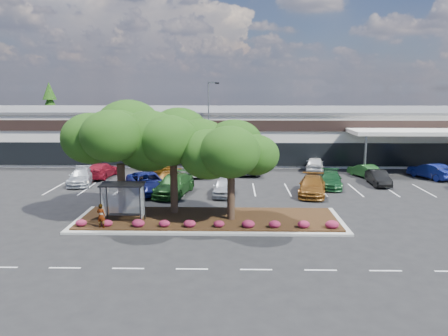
{
  "coord_description": "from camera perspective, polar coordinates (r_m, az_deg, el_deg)",
  "views": [
    {
      "loc": [
        -0.35,
        -24.45,
        8.87
      ],
      "look_at": [
        -1.1,
        9.89,
        2.6
      ],
      "focal_mm": 35.0,
      "sensor_mm": 36.0,
      "label": 1
    }
  ],
  "objects": [
    {
      "name": "retail_store",
      "position": [
        58.64,
        1.66,
        4.75
      ],
      "size": [
        80.4,
        25.2,
        6.25
      ],
      "color": "silver",
      "rests_on": "ground"
    },
    {
      "name": "car_1",
      "position": [
        38.31,
        -9.97,
        -1.9
      ],
      "size": [
        5.07,
        6.71,
        1.69
      ],
      "primitive_type": "imported",
      "rotation": [
        0.0,
        0.0,
        0.42
      ],
      "color": "navy",
      "rests_on": "ground"
    },
    {
      "name": "car_15",
      "position": [
        46.47,
        17.85,
        -0.33
      ],
      "size": [
        2.73,
        4.29,
        1.33
      ],
      "primitive_type": "imported",
      "rotation": [
        0.0,
        0.0,
        3.5
      ],
      "color": "#1F5120",
      "rests_on": "ground"
    },
    {
      "name": "car_13",
      "position": [
        46.28,
        3.24,
        0.29
      ],
      "size": [
        3.12,
        5.97,
        1.61
      ],
      "primitive_type": "imported",
      "rotation": [
        0.0,
        0.0,
        3.06
      ],
      "color": "#56575D",
      "rests_on": "ground"
    },
    {
      "name": "car_11",
      "position": [
        45.01,
        -3.34,
        -0.16
      ],
      "size": [
        2.5,
        4.87,
        1.35
      ],
      "primitive_type": "imported",
      "rotation": [
        0.0,
        0.0,
        3.28
      ],
      "color": "silver",
      "rests_on": "ground"
    },
    {
      "name": "conifer_north_west",
      "position": [
        76.54,
        -21.7,
        6.72
      ],
      "size": [
        4.4,
        4.4,
        10.0
      ],
      "primitive_type": "cone",
      "color": "#1A3B0E",
      "rests_on": "ground"
    },
    {
      "name": "landscape_island",
      "position": [
        29.81,
        -1.99,
        -6.72
      ],
      "size": [
        18.0,
        6.0,
        0.26
      ],
      "color": "#A7A7A2",
      "rests_on": "ground"
    },
    {
      "name": "lane_markings",
      "position": [
        35.99,
        1.55,
        -3.92
      ],
      "size": [
        33.12,
        20.06,
        0.01
      ],
      "color": "silver",
      "rests_on": "ground"
    },
    {
      "name": "car_2",
      "position": [
        39.62,
        -7.34,
        -1.6
      ],
      "size": [
        2.28,
        5.11,
        1.46
      ],
      "primitive_type": "imported",
      "rotation": [
        0.0,
        0.0,
        -0.05
      ],
      "color": "brown",
      "rests_on": "ground"
    },
    {
      "name": "car_12",
      "position": [
        47.08,
        3.27,
        0.47
      ],
      "size": [
        2.79,
        5.76,
        1.62
      ],
      "primitive_type": "imported",
      "rotation": [
        0.0,
        0.0,
        3.05
      ],
      "color": "silver",
      "rests_on": "ground"
    },
    {
      "name": "car_3",
      "position": [
        37.18,
        -6.55,
        -2.19
      ],
      "size": [
        3.44,
        6.18,
        1.69
      ],
      "primitive_type": "imported",
      "rotation": [
        0.0,
        0.0,
        -0.19
      ],
      "color": "#1D4D1C",
      "rests_on": "ground"
    },
    {
      "name": "car_5",
      "position": [
        37.53,
        11.44,
        -2.32
      ],
      "size": [
        3.19,
        5.66,
        1.55
      ],
      "primitive_type": "imported",
      "rotation": [
        0.0,
        0.0,
        -0.2
      ],
      "color": "brown",
      "rests_on": "ground"
    },
    {
      "name": "car_0",
      "position": [
        43.05,
        -18.16,
        -1.09
      ],
      "size": [
        2.78,
        5.23,
        1.44
      ],
      "primitive_type": "imported",
      "rotation": [
        0.0,
        0.0,
        0.16
      ],
      "color": "#A5AAB2",
      "rests_on": "ground"
    },
    {
      "name": "bus_shelter",
      "position": [
        29.07,
        -13.04,
        -2.98
      ],
      "size": [
        2.75,
        1.55,
        2.59
      ],
      "color": "black",
      "rests_on": "landscape_island"
    },
    {
      "name": "ground",
      "position": [
        26.01,
        1.98,
        -9.6
      ],
      "size": [
        160.0,
        160.0,
        0.0
      ],
      "primitive_type": "plane",
      "color": "black",
      "rests_on": "ground"
    },
    {
      "name": "car_16",
      "position": [
        48.09,
        25.37,
        -0.35
      ],
      "size": [
        3.42,
        4.97,
        1.55
      ],
      "primitive_type": "imported",
      "rotation": [
        0.0,
        0.0,
        3.56
      ],
      "color": "navy",
      "rests_on": "ground"
    },
    {
      "name": "island_tree_west",
      "position": [
        30.31,
        -13.38,
        1.21
      ],
      "size": [
        7.2,
        7.2,
        7.89
      ],
      "primitive_type": null,
      "color": "#1A3B0E",
      "rests_on": "landscape_island"
    },
    {
      "name": "car_6",
      "position": [
        40.83,
        13.75,
        -1.49
      ],
      "size": [
        2.82,
        5.13,
        1.41
      ],
      "primitive_type": "imported",
      "rotation": [
        0.0,
        0.0,
        -0.18
      ],
      "color": "#174923",
      "rests_on": "ground"
    },
    {
      "name": "car_4",
      "position": [
        36.69,
        -0.01,
        -2.46
      ],
      "size": [
        1.98,
        4.41,
        1.47
      ],
      "primitive_type": "imported",
      "rotation": [
        0.0,
        0.0,
        -0.06
      ],
      "color": "#A9ADB6",
      "rests_on": "ground"
    },
    {
      "name": "light_pole",
      "position": [
        48.02,
        -1.88,
        4.84
      ],
      "size": [
        1.43,
        0.5,
        9.65
      ],
      "rotation": [
        0.0,
        0.0,
        0.03
      ],
      "color": "#A7A7A2",
      "rests_on": "ground"
    },
    {
      "name": "car_9",
      "position": [
        45.76,
        -15.7,
        -0.29
      ],
      "size": [
        2.61,
        5.27,
        1.47
      ],
      "primitive_type": "imported",
      "rotation": [
        0.0,
        0.0,
        3.03
      ],
      "color": "maroon",
      "rests_on": "ground"
    },
    {
      "name": "car_10",
      "position": [
        46.21,
        -7.97,
        0.21
      ],
      "size": [
        2.35,
        5.64,
        1.63
      ],
      "primitive_type": "imported",
      "rotation": [
        0.0,
        0.0,
        3.13
      ],
      "color": "#663F0B",
      "rests_on": "ground"
    },
    {
      "name": "car_7",
      "position": [
        43.07,
        19.51,
        -1.21
      ],
      "size": [
        1.55,
        4.2,
        1.37
      ],
      "primitive_type": "imported",
      "rotation": [
        0.0,
        0.0,
        -0.02
      ],
      "color": "black",
      "rests_on": "ground"
    },
    {
      "name": "island_tree_east",
      "position": [
        28.66,
        0.93,
        -0.43
      ],
      "size": [
        5.8,
        5.8,
        6.5
      ],
      "primitive_type": null,
      "color": "#1A3B0E",
      "rests_on": "landscape_island"
    },
    {
      "name": "car_17",
      "position": [
        48.8,
        25.17,
        -0.28
      ],
      "size": [
        3.06,
        5.18,
        1.41
      ],
      "primitive_type": "imported",
      "rotation": [
        0.0,
        0.0,
        3.38
      ],
      "color": "slate",
      "rests_on": "ground"
    },
    {
      "name": "shrub_row",
      "position": [
        27.7,
        -2.24,
        -7.23
      ],
      "size": [
        17.0,
        0.8,
        0.5
      ],
      "primitive_type": null,
      "color": "#971F44",
      "rests_on": "landscape_island"
    },
    {
      "name": "island_tree_mid",
      "position": [
        30.35,
        -6.62,
        0.89
      ],
      "size": [
        6.6,
        6.6,
        7.32
      ],
      "primitive_type": null,
      "color": "#1A3B0E",
      "rests_on": "landscape_island"
    },
    {
      "name": "car_14",
      "position": [
        48.36,
        11.78,
        0.5
      ],
      "size": [
        2.72,
        4.89,
        1.57
      ],
      "primitive_type": "imported",
      "rotation": [
        0.0,
        0.0,
        2.95
      ],
      "color": "silver",
      "rests_on": "ground"
    },
    {
      "name": "person_waiting",
      "position": [
        28.53,
        -15.75,
        -6.0
      ],
      "size": [
        0.63,
        0.47,
        1.55
      ],
      "primitive_type": "imported",
      "rotation": [
        0.0,
        0.0,
        2.94
      ],
      "color": "#594C47",
      "rests_on": "landscape_island"
    }
  ]
}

